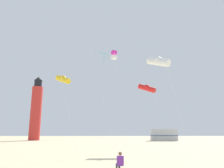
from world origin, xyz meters
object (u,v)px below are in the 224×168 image
kite_tube_scarlet (147,88)px  rv_van_silver (164,135)px  kite_flyer_standing (120,162)px  kite_tube_gold (63,79)px  kite_box_magenta (114,55)px  kite_tube_white (158,62)px  lighthouse_distant (36,110)px  kite_diamond_cyan (104,58)px

kite_tube_scarlet → rv_van_silver: size_ratio=1.33×
kite_flyer_standing → kite_tube_gold: (-6.44, 14.05, 8.23)m
kite_tube_scarlet → kite_box_magenta: size_ratio=0.67×
kite_tube_white → lighthouse_distant: bearing=122.7°
kite_tube_scarlet → kite_diamond_cyan: size_ratio=0.72×
kite_flyer_standing → kite_box_magenta: 18.81m
kite_diamond_cyan → kite_tube_white: bearing=-46.8°
kite_diamond_cyan → rv_van_silver: size_ratio=1.84×
kite_diamond_cyan → lighthouse_distant: size_ratio=0.72×
kite_tube_white → lighthouse_distant: 44.10m
kite_tube_scarlet → kite_diamond_cyan: (-5.88, -3.08, 3.25)m
kite_flyer_standing → kite_box_magenta: kite_box_magenta is taller
kite_box_magenta → kite_tube_white: (4.05, -7.74, -3.49)m
kite_tube_white → kite_diamond_cyan: kite_diamond_cyan is taller
kite_tube_gold → kite_diamond_cyan: (5.28, -1.38, 2.47)m
kite_tube_scarlet → rv_van_silver: kite_tube_scarlet is taller
lighthouse_distant → kite_tube_gold: bearing=-66.4°
kite_tube_white → rv_van_silver: size_ratio=1.46×
rv_van_silver → kite_tube_scarlet: bearing=-105.2°
lighthouse_distant → kite_diamond_cyan: bearing=-59.6°
kite_tube_white → kite_diamond_cyan: 8.24m
kite_flyer_standing → kite_diamond_cyan: size_ratio=0.10×
kite_box_magenta → lighthouse_distant: lighthouse_distant is taller
kite_box_magenta → kite_diamond_cyan: 2.64m
kite_tube_white → rv_van_silver: (9.16, 34.32, -7.53)m
kite_box_magenta → kite_diamond_cyan: size_ratio=1.07×
kite_flyer_standing → kite_box_magenta: size_ratio=0.09×
kite_flyer_standing → kite_tube_scarlet: bearing=-125.8°
kite_tube_white → kite_tube_gold: bearing=146.2°
kite_tube_scarlet → lighthouse_distant: (-24.28, 28.29, -0.23)m
rv_van_silver → kite_flyer_standing: bearing=-104.4°
kite_tube_scarlet → kite_tube_gold: size_ratio=0.92×
kite_box_magenta → rv_van_silver: (13.21, 26.59, -11.01)m
kite_tube_gold → rv_van_silver: (19.83, 27.20, -7.46)m
kite_tube_white → kite_diamond_cyan: (-5.39, 5.75, 2.40)m
kite_box_magenta → rv_van_silver: size_ratio=1.98×
kite_tube_white → rv_van_silver: bearing=75.1°
kite_tube_white → kite_tube_scarlet: bearing=86.8°
lighthouse_distant → rv_van_silver: lighthouse_distant is taller
lighthouse_distant → rv_van_silver: size_ratio=2.56×
kite_flyer_standing → kite_tube_white: size_ratio=0.12×
kite_flyer_standing → rv_van_silver: bearing=-127.1°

